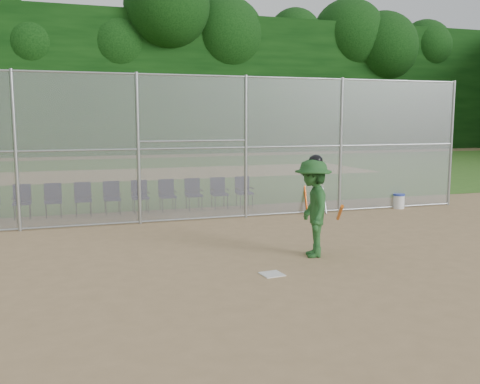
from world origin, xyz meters
name	(u,v)px	position (x,y,z in m)	size (l,w,h in m)	color
ground	(281,265)	(0.00, 0.00, 0.00)	(100.00, 100.00, 0.00)	tan
grass_strip	(144,174)	(0.00, 18.00, 0.01)	(100.00, 100.00, 0.00)	#34641E
dirt_patch_far	(144,174)	(0.00, 18.00, 0.01)	(24.00, 24.00, 0.00)	tan
backstop_fence	(211,145)	(0.00, 5.00, 2.07)	(16.09, 0.09, 4.00)	gray
treeline	(136,67)	(0.00, 20.00, 5.50)	(81.00, 60.00, 11.00)	black
home_plate	(272,274)	(-0.39, -0.52, 0.01)	(0.38, 0.38, 0.02)	silver
batter_at_plate	(313,207)	(0.88, 0.46, 1.01)	(1.13, 1.50, 2.09)	#215323
water_cooler	(399,201)	(6.07, 4.94, 0.23)	(0.36, 0.36, 0.46)	white
spare_bats	(315,200)	(3.14, 4.91, 0.41)	(0.66, 0.34, 0.83)	#D84C14
chair_1	(22,202)	(-5.04, 6.72, 0.48)	(0.54, 0.52, 0.96)	#13113E
chair_2	(53,201)	(-4.22, 6.72, 0.48)	(0.54, 0.52, 0.96)	#13113E
chair_3	(83,199)	(-3.40, 6.72, 0.48)	(0.54, 0.52, 0.96)	#13113E
chair_4	(112,198)	(-2.57, 6.72, 0.48)	(0.54, 0.52, 0.96)	#13113E
chair_5	(140,197)	(-1.75, 6.72, 0.48)	(0.54, 0.52, 0.96)	#13113E
chair_6	(168,196)	(-0.93, 6.72, 0.48)	(0.54, 0.52, 0.96)	#13113E
chair_7	(194,194)	(-0.10, 6.72, 0.48)	(0.54, 0.52, 0.96)	#13113E
chair_8	(220,193)	(0.72, 6.72, 0.48)	(0.54, 0.52, 0.96)	#13113E
chair_9	(244,192)	(1.54, 6.72, 0.48)	(0.54, 0.52, 0.96)	#13113E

